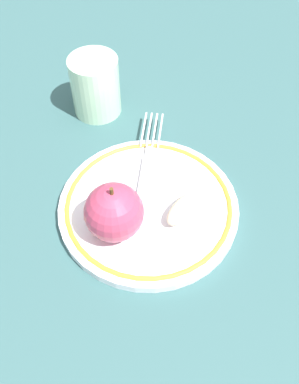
# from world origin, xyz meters

# --- Properties ---
(ground_plane) EXTENTS (2.00, 2.00, 0.00)m
(ground_plane) POSITION_xyz_m (0.00, 0.00, 0.00)
(ground_plane) COLOR #345B5C
(plate) EXTENTS (0.23, 0.23, 0.02)m
(plate) POSITION_xyz_m (-0.02, 0.00, 0.01)
(plate) COLOR white
(plate) RESTS_ON ground_plane
(apple_red_whole) EXTENTS (0.07, 0.07, 0.08)m
(apple_red_whole) POSITION_xyz_m (-0.03, -0.05, 0.05)
(apple_red_whole) COLOR #BF3D5D
(apple_red_whole) RESTS_ON plate
(apple_slice_front) EXTENTS (0.04, 0.06, 0.02)m
(apple_slice_front) POSITION_xyz_m (0.03, 0.01, 0.02)
(apple_slice_front) COLOR beige
(apple_slice_front) RESTS_ON plate
(fork) EXTENTS (0.09, 0.18, 0.00)m
(fork) POSITION_xyz_m (-0.05, 0.05, 0.02)
(fork) COLOR silver
(fork) RESTS_ON plate
(drinking_glass) EXTENTS (0.07, 0.07, 0.09)m
(drinking_glass) POSITION_xyz_m (-0.18, 0.13, 0.04)
(drinking_glass) COLOR #C3EBC2
(drinking_glass) RESTS_ON ground_plane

